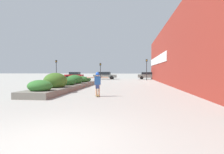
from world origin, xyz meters
name	(u,v)px	position (x,y,z in m)	size (l,w,h in m)	color
ground_plane	(44,144)	(0.00, 0.00, 0.00)	(300.00, 300.00, 0.00)	#A3A099
building_wall_right	(172,52)	(5.99, 15.91, 3.59)	(0.67, 35.79, 7.18)	maroon
planter_box	(70,83)	(-3.68, 11.47, 0.48)	(1.96, 12.66, 1.42)	slate
skateboard	(98,96)	(-0.28, 6.93, 0.07)	(0.25, 0.58, 0.09)	olive
skateboarder	(98,81)	(-0.28, 6.93, 0.93)	(1.29, 0.24, 1.38)	tan
car_leftmost	(74,75)	(-10.90, 33.74, 0.77)	(3.81, 2.04, 1.45)	maroon
car_center_left	(185,75)	(12.30, 33.09, 0.79)	(4.25, 1.85, 1.49)	black
car_center_right	(105,75)	(-3.81, 31.80, 0.79)	(4.59, 2.02, 1.49)	slate
car_rightmost	(147,75)	(4.80, 32.52, 0.76)	(3.90, 1.85, 1.43)	slate
traffic_light_left	(100,68)	(-4.01, 27.98, 2.13)	(0.28, 0.30, 3.08)	black
traffic_light_right	(147,66)	(4.32, 28.47, 2.55)	(0.28, 0.30, 3.77)	black
traffic_light_far_left	(56,66)	(-12.44, 28.03, 2.50)	(0.28, 0.30, 3.70)	black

